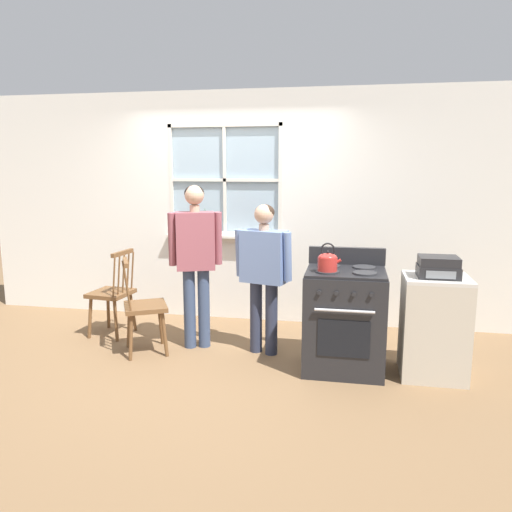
# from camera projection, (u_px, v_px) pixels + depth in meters

# --- Properties ---
(ground_plane) EXTENTS (16.00, 16.00, 0.00)m
(ground_plane) POSITION_uv_depth(u_px,v_px,m) (205.00, 360.00, 4.79)
(ground_plane) COLOR brown
(wall_back) EXTENTS (6.40, 0.16, 2.70)m
(wall_back) POSITION_uv_depth(u_px,v_px,m) (238.00, 210.00, 5.91)
(wall_back) COLOR silver
(wall_back) RESTS_ON ground_plane
(chair_by_window) EXTENTS (0.45, 0.46, 0.95)m
(chair_by_window) POSITION_uv_depth(u_px,v_px,m) (113.00, 294.00, 5.44)
(chair_by_window) COLOR brown
(chair_by_window) RESTS_ON ground_plane
(chair_near_wall) EXTENTS (0.55, 0.56, 0.95)m
(chair_near_wall) POSITION_uv_depth(u_px,v_px,m) (143.00, 308.00, 4.92)
(chair_near_wall) COLOR brown
(chair_near_wall) RESTS_ON ground_plane
(person_elderly_left) EXTENTS (0.54, 0.32, 1.65)m
(person_elderly_left) POSITION_uv_depth(u_px,v_px,m) (196.00, 252.00, 4.98)
(person_elderly_left) COLOR #384766
(person_elderly_left) RESTS_ON ground_plane
(person_teen_center) EXTENTS (0.59, 0.31, 1.48)m
(person_teen_center) POSITION_uv_depth(u_px,v_px,m) (264.00, 265.00, 4.83)
(person_teen_center) COLOR #2D3347
(person_teen_center) RESTS_ON ground_plane
(stove) EXTENTS (0.71, 0.68, 1.08)m
(stove) POSITION_uv_depth(u_px,v_px,m) (344.00, 319.00, 4.52)
(stove) COLOR #232326
(stove) RESTS_ON ground_plane
(kettle) EXTENTS (0.21, 0.17, 0.25)m
(kettle) POSITION_uv_depth(u_px,v_px,m) (328.00, 261.00, 4.32)
(kettle) COLOR red
(kettle) RESTS_ON stove
(potted_plant) EXTENTS (0.16, 0.16, 0.33)m
(potted_plant) POSITION_uv_depth(u_px,v_px,m) (204.00, 227.00, 5.93)
(potted_plant) COLOR beige
(potted_plant) RESTS_ON wall_back
(side_counter) EXTENTS (0.55, 0.50, 0.90)m
(side_counter) POSITION_uv_depth(u_px,v_px,m) (434.00, 327.00, 4.36)
(side_counter) COLOR beige
(side_counter) RESTS_ON ground_plane
(stereo) EXTENTS (0.34, 0.29, 0.18)m
(stereo) POSITION_uv_depth(u_px,v_px,m) (438.00, 267.00, 4.25)
(stereo) COLOR #232326
(stereo) RESTS_ON side_counter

